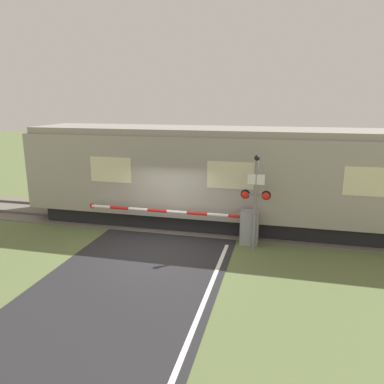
# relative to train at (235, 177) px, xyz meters

# --- Properties ---
(ground_plane) EXTENTS (80.00, 80.00, 0.00)m
(ground_plane) POSITION_rel_train_xyz_m (-2.12, -3.13, -1.92)
(ground_plane) COLOR #5B6B3D
(track_bed) EXTENTS (36.00, 3.20, 0.13)m
(track_bed) POSITION_rel_train_xyz_m (-2.12, 0.00, -1.90)
(track_bed) COLOR #666056
(track_bed) RESTS_ON ground_plane
(train) EXTENTS (16.05, 2.90, 3.76)m
(train) POSITION_rel_train_xyz_m (0.00, 0.00, 0.00)
(train) COLOR black
(train) RESTS_ON ground_plane
(crossing_barrier) EXTENTS (6.19, 0.44, 1.19)m
(crossing_barrier) POSITION_rel_train_xyz_m (0.21, -1.82, -1.26)
(crossing_barrier) COLOR gray
(crossing_barrier) RESTS_ON ground_plane
(signal_post) EXTENTS (0.96, 0.26, 3.10)m
(signal_post) POSITION_rel_train_xyz_m (0.92, -2.13, -0.16)
(signal_post) COLOR gray
(signal_post) RESTS_ON ground_plane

